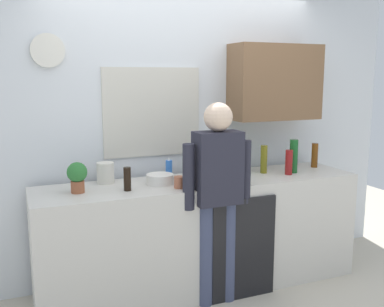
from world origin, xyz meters
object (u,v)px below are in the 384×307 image
bottle_red_vinegar (289,162)px  bottle_dark_sauce (127,179)px  bottle_amber_beer (315,155)px  bottle_olive_oil (264,159)px  bottle_clear_soda (244,156)px  mixing_bowl (160,179)px  coffee_maker (215,160)px  storage_canister (105,173)px  bottle_green_wine (294,156)px  dish_soap (169,169)px  person_at_sink (217,187)px  cup_terracotta_mug (179,182)px  potted_plant (77,175)px

bottle_red_vinegar → bottle_dark_sauce: bearing=-179.8°
bottle_amber_beer → bottle_olive_oil: 0.59m
bottle_clear_soda → mixing_bowl: size_ratio=1.27×
bottle_olive_oil → bottle_clear_soda: bearing=136.8°
coffee_maker → bottle_clear_soda: size_ratio=1.18×
bottle_amber_beer → storage_canister: (-1.97, 0.12, -0.03)m
bottle_red_vinegar → mixing_bowl: bearing=175.0°
bottle_green_wine → bottle_olive_oil: bearing=161.4°
dish_soap → person_at_sink: (0.22, -0.50, -0.07)m
bottle_clear_soda → bottle_red_vinegar: size_ratio=1.27×
bottle_clear_soda → storage_canister: size_ratio=1.65×
bottle_clear_soda → bottle_olive_oil: 0.18m
bottle_amber_beer → cup_terracotta_mug: bearing=-170.1°
bottle_olive_oil → mixing_bowl: bottle_olive_oil is taller
bottle_olive_oil → dish_soap: size_ratio=1.39×
potted_plant → bottle_dark_sauce: bearing=-13.3°
bottle_amber_beer → person_at_sink: size_ratio=0.14×
bottle_red_vinegar → mixing_bowl: bottle_red_vinegar is taller
storage_canister → bottle_red_vinegar: bearing=-10.8°
bottle_olive_oil → bottle_dark_sauce: bottle_olive_oil is taller
bottle_dark_sauce → dish_soap: (0.44, 0.29, -0.01)m
coffee_maker → bottle_dark_sauce: (-0.80, -0.15, -0.06)m
bottle_green_wine → cup_terracotta_mug: bearing=-173.4°
bottle_clear_soda → potted_plant: size_ratio=1.22×
cup_terracotta_mug → dish_soap: size_ratio=0.51×
bottle_green_wine → dish_soap: 1.13m
mixing_bowl → bottle_clear_soda: bearing=10.6°
potted_plant → person_at_sink: size_ratio=0.14×
potted_plant → mixing_bowl: bearing=1.8°
bottle_clear_soda → dish_soap: bearing=178.0°
bottle_amber_beer → bottle_red_vinegar: bottle_amber_beer is taller
bottle_green_wine → coffee_maker: bearing=172.3°
bottle_red_vinegar → dish_soap: 1.06m
bottle_dark_sauce → cup_terracotta_mug: 0.40m
bottle_green_wine → cup_terracotta_mug: size_ratio=3.26×
bottle_olive_oil → potted_plant: 1.64m
bottle_amber_beer → dish_soap: bearing=175.6°
bottle_red_vinegar → person_at_sink: 0.83m
bottle_red_vinegar → bottle_green_wine: bearing=31.3°
bottle_green_wine → storage_canister: bottle_green_wine is taller
potted_plant → bottle_green_wine: bearing=-0.9°
bottle_olive_oil → bottle_red_vinegar: 0.22m
dish_soap → storage_canister: bearing=178.8°
coffee_maker → bottle_amber_beer: size_ratio=1.43×
mixing_bowl → dish_soap: bearing=52.5°
storage_canister → coffee_maker: bearing=-9.2°
bottle_olive_oil → mixing_bowl: bearing=-177.9°
bottle_amber_beer → mixing_bowl: (-1.57, -0.08, -0.07)m
person_at_sink → bottle_clear_soda: bearing=50.3°
coffee_maker → bottle_red_vinegar: (0.65, -0.15, -0.04)m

